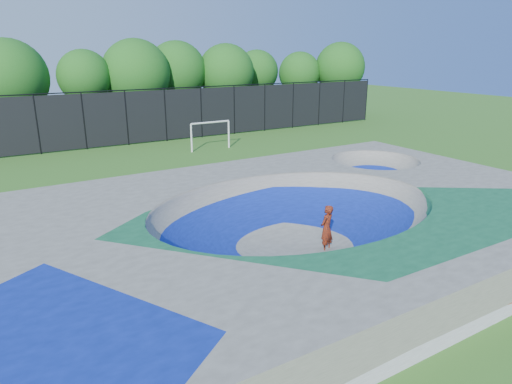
% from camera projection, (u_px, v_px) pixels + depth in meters
% --- Properties ---
extents(ground, '(120.00, 120.00, 0.00)m').
position_uv_depth(ground, '(295.00, 241.00, 16.87)').
color(ground, '#2E631B').
rests_on(ground, ground).
extents(skate_deck, '(22.00, 14.00, 1.50)m').
position_uv_depth(skate_deck, '(296.00, 223.00, 16.64)').
color(skate_deck, gray).
rests_on(skate_deck, ground).
extents(skater, '(0.73, 0.60, 1.70)m').
position_uv_depth(skater, '(327.00, 229.00, 15.80)').
color(skater, '#B4300E').
rests_on(skater, ground).
extents(skateboard, '(0.81, 0.50, 0.05)m').
position_uv_depth(skateboard, '(325.00, 250.00, 16.05)').
color(skateboard, black).
rests_on(skateboard, ground).
extents(soccer_goal, '(3.03, 0.12, 2.00)m').
position_uv_depth(soccer_goal, '(210.00, 130.00, 31.95)').
color(soccer_goal, white).
rests_on(soccer_goal, ground).
extents(fence, '(48.09, 0.09, 4.04)m').
position_uv_depth(fence, '(126.00, 117.00, 33.34)').
color(fence, black).
rests_on(fence, ground).
extents(treeline, '(52.02, 6.85, 8.11)m').
position_uv_depth(treeline, '(116.00, 74.00, 36.63)').
color(treeline, '#462D23').
rests_on(treeline, ground).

